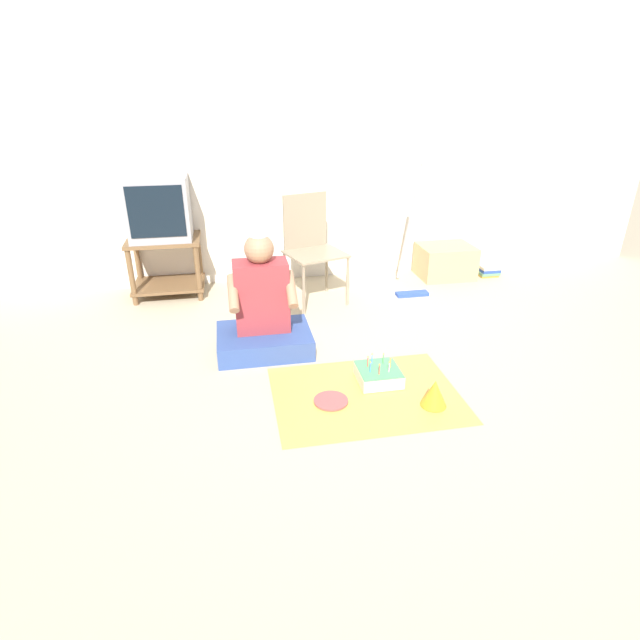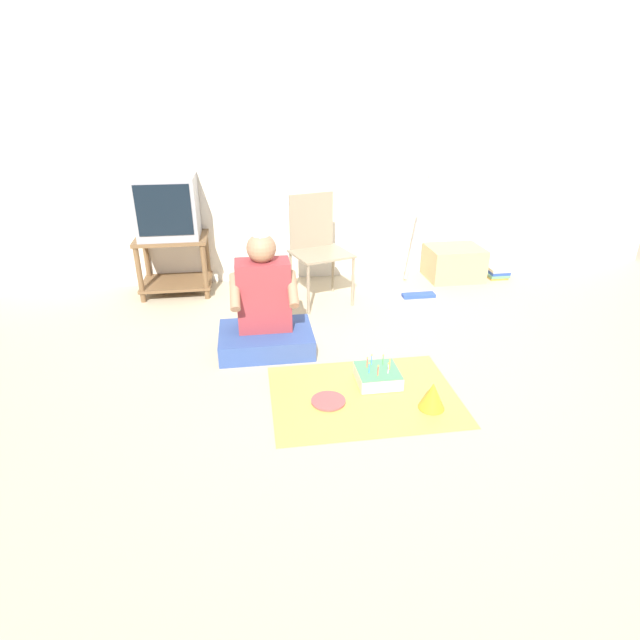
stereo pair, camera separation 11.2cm
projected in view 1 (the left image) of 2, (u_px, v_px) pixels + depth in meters
The scene contains 13 objects.
ground_plane at pixel (393, 390), 2.98m from camera, with size 16.00×16.00×0.00m, color tan.
wall_back at pixel (326, 134), 4.28m from camera, with size 6.40×0.06×2.55m.
tv_stand at pixel (166, 262), 4.23m from camera, with size 0.59×0.44×0.50m.
tv at pixel (159, 208), 4.04m from camera, with size 0.48×0.42×0.50m.
folding_chair at pixel (311, 242), 4.06m from camera, with size 0.53×0.51×0.87m.
cardboard_box_stack at pixel (445, 261), 4.71m from camera, with size 0.50×0.40×0.30m.
dust_mop at pixel (411, 257), 4.29m from camera, with size 0.28×0.44×1.11m.
book_pile at pixel (489, 271), 4.76m from camera, with size 0.20×0.14×0.10m.
person_seated at pixel (263, 313), 3.34m from camera, with size 0.63×0.47×0.88m.
party_cloth at pixel (366, 394), 2.93m from camera, with size 1.08×0.80×0.01m.
birthday_cake at pixel (378, 374), 3.04m from camera, with size 0.25×0.25×0.16m.
party_hat_blue at pixel (434, 393), 2.79m from camera, with size 0.15×0.15×0.16m.
paper_plate at pixel (331, 401), 2.85m from camera, with size 0.20×0.20×0.01m.
Camera 1 is at (-0.90, -2.40, 1.64)m, focal length 28.00 mm.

